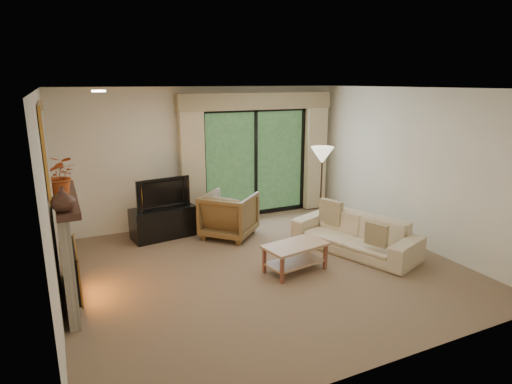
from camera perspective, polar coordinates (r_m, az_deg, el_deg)
name	(u,v)px	position (r m, az deg, el deg)	size (l,w,h in m)	color
floor	(265,268)	(6.45, 1.15, -10.12)	(5.50, 5.50, 0.00)	#7D644A
ceiling	(266,88)	(5.86, 1.29, 13.66)	(5.50, 5.50, 0.00)	white
wall_back	(207,156)	(8.29, -6.52, 4.80)	(5.00, 5.00, 0.00)	beige
wall_front	(389,241)	(4.04, 17.30, -6.30)	(5.00, 5.00, 0.00)	beige
wall_left	(50,207)	(5.43, -25.78, -1.79)	(5.00, 5.00, 0.00)	beige
wall_right	(412,167)	(7.63, 20.08, 3.16)	(5.00, 5.00, 0.00)	beige
fireplace	(67,249)	(5.80, -23.93, -6.99)	(0.24, 1.70, 1.37)	gray
mirror	(46,148)	(5.50, -26.17, 5.31)	(0.07, 1.45, 1.02)	#BB7E34
sliding_door	(255,163)	(8.65, -0.08, 3.95)	(2.26, 0.10, 2.16)	black
curtain_left	(192,164)	(8.05, -8.49, 3.73)	(0.45, 0.18, 2.35)	#C8B489
curtain_right	(315,154)	(9.19, 7.89, 5.08)	(0.45, 0.18, 2.35)	#C8B489
cornice	(257,101)	(8.43, 0.18, 12.03)	(3.20, 0.24, 0.32)	#9D8B62
media_console	(163,222)	(7.75, -12.25, -3.97)	(1.09, 0.49, 0.55)	black
tv	(162,192)	(7.60, -12.47, -0.06)	(0.95, 0.12, 0.55)	black
armchair	(229,215)	(7.59, -3.60, -3.06)	(0.85, 0.87, 0.79)	brown
sofa	(355,234)	(7.12, 13.02, -5.51)	(2.02, 0.79, 0.59)	#CAB690
pillow_near	(377,234)	(6.59, 15.78, -5.47)	(0.09, 0.34, 0.34)	brown
pillow_far	(331,212)	(7.45, 9.95, -2.67)	(0.11, 0.42, 0.42)	brown
coffee_table	(295,257)	(6.31, 5.24, -8.69)	(0.92, 0.51, 0.41)	tan
floor_lamp	(321,189)	(7.93, 8.64, 0.41)	(0.42, 0.42, 1.55)	beige
vase	(63,199)	(4.89, -24.39, -0.85)	(0.25, 0.25, 0.26)	#3B221A
branches	(60,176)	(5.55, -24.71, 2.00)	(0.44, 0.38, 0.49)	#B74A1B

